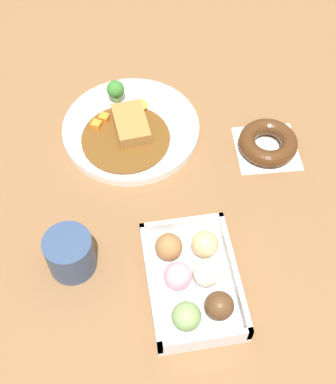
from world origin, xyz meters
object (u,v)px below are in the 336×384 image
at_px(donut_box, 193,279).
at_px(curry_plate, 130,128).
at_px(coffee_mug, 70,254).
at_px(chocolate_ring_donut, 268,143).

bearing_deg(donut_box, curry_plate, -169.93).
relative_size(donut_box, coffee_mug, 2.68).
distance_m(curry_plate, chocolate_ring_donut, 0.27).
bearing_deg(chocolate_ring_donut, donut_box, -36.82).
relative_size(curry_plate, chocolate_ring_donut, 2.14).
bearing_deg(donut_box, chocolate_ring_donut, 143.18).
height_order(donut_box, coffee_mug, coffee_mug).
bearing_deg(chocolate_ring_donut, curry_plate, -107.90).
xyz_separation_m(chocolate_ring_donut, coffee_mug, (0.19, -0.38, 0.02)).
height_order(chocolate_ring_donut, coffee_mug, coffee_mug).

